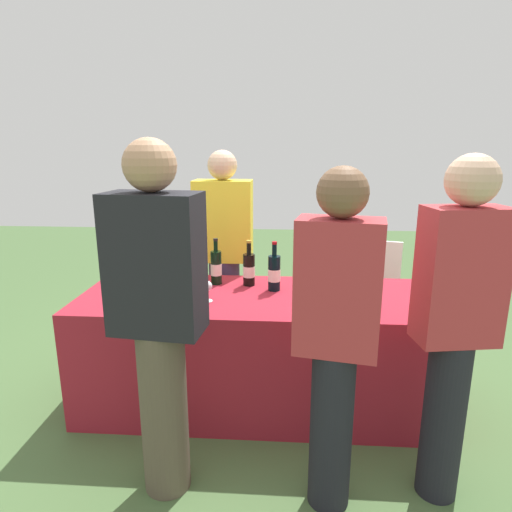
{
  "coord_description": "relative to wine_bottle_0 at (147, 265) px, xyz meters",
  "views": [
    {
      "loc": [
        0.17,
        -2.54,
        1.64
      ],
      "look_at": [
        0.0,
        0.0,
        0.98
      ],
      "focal_mm": 30.53,
      "sensor_mm": 36.0,
      "label": 1
    }
  ],
  "objects": [
    {
      "name": "ground_plane",
      "position": [
        0.74,
        -0.21,
        -0.86
      ],
      "size": [
        12.0,
        12.0,
        0.0
      ],
      "primitive_type": "plane",
      "color": "#476638"
    },
    {
      "name": "tasting_table",
      "position": [
        0.74,
        -0.21,
        -0.49
      ],
      "size": [
        2.18,
        0.81,
        0.73
      ],
      "primitive_type": "cube",
      "color": "maroon",
      "rests_on": "ground_plane"
    },
    {
      "name": "wine_bottle_0",
      "position": [
        0.0,
        0.0,
        0.0
      ],
      "size": [
        0.07,
        0.07,
        0.34
      ],
      "color": "black",
      "rests_on": "tasting_table"
    },
    {
      "name": "wine_bottle_1",
      "position": [
        0.16,
        -0.0,
        -0.01
      ],
      "size": [
        0.07,
        0.07,
        0.31
      ],
      "color": "black",
      "rests_on": "tasting_table"
    },
    {
      "name": "wine_bottle_2",
      "position": [
        0.35,
        -0.09,
        -0.0
      ],
      "size": [
        0.08,
        0.08,
        0.32
      ],
      "color": "black",
      "rests_on": "tasting_table"
    },
    {
      "name": "wine_bottle_3",
      "position": [
        0.46,
        0.0,
        -0.01
      ],
      "size": [
        0.07,
        0.07,
        0.31
      ],
      "color": "black",
      "rests_on": "tasting_table"
    },
    {
      "name": "wine_bottle_4",
      "position": [
        0.68,
        -0.01,
        -0.01
      ],
      "size": [
        0.08,
        0.08,
        0.3
      ],
      "color": "black",
      "rests_on": "tasting_table"
    },
    {
      "name": "wine_bottle_5",
      "position": [
        0.85,
        -0.1,
        -0.01
      ],
      "size": [
        0.08,
        0.08,
        0.32
      ],
      "color": "black",
      "rests_on": "tasting_table"
    },
    {
      "name": "wine_bottle_6",
      "position": [
        1.28,
        -0.03,
        -0.01
      ],
      "size": [
        0.07,
        0.07,
        0.31
      ],
      "color": "black",
      "rests_on": "tasting_table"
    },
    {
      "name": "wine_glass_0",
      "position": [
        -0.01,
        -0.39,
        -0.02
      ],
      "size": [
        0.06,
        0.06,
        0.14
      ],
      "color": "silver",
      "rests_on": "tasting_table"
    },
    {
      "name": "wine_glass_1",
      "position": [
        0.23,
        -0.29,
        -0.02
      ],
      "size": [
        0.08,
        0.08,
        0.14
      ],
      "color": "silver",
      "rests_on": "tasting_table"
    },
    {
      "name": "wine_glass_2",
      "position": [
        0.46,
        -0.34,
        -0.03
      ],
      "size": [
        0.07,
        0.07,
        0.13
      ],
      "color": "silver",
      "rests_on": "tasting_table"
    },
    {
      "name": "wine_glass_3",
      "position": [
        1.03,
        -0.27,
        -0.02
      ],
      "size": [
        0.07,
        0.07,
        0.14
      ],
      "color": "silver",
      "rests_on": "tasting_table"
    },
    {
      "name": "wine_glass_4",
      "position": [
        1.38,
        -0.41,
        -0.03
      ],
      "size": [
        0.06,
        0.06,
        0.13
      ],
      "color": "silver",
      "rests_on": "tasting_table"
    },
    {
      "name": "server_pouring",
      "position": [
        0.46,
        0.41,
        0.0
      ],
      "size": [
        0.42,
        0.23,
        1.6
      ],
      "rotation": [
        0.0,
        0.0,
        3.14
      ],
      "color": "#3F3351",
      "rests_on": "ground_plane"
    },
    {
      "name": "guest_0",
      "position": [
        0.36,
        -0.97,
        0.05
      ],
      "size": [
        0.43,
        0.27,
        1.67
      ],
      "rotation": [
        0.0,
        0.0,
        -0.12
      ],
      "color": "brown",
      "rests_on": "ground_plane"
    },
    {
      "name": "guest_1",
      "position": [
        1.14,
        -1.01,
        0.0
      ],
      "size": [
        0.38,
        0.26,
        1.56
      ],
      "rotation": [
        0.0,
        0.0,
        -0.19
      ],
      "color": "black",
      "rests_on": "ground_plane"
    },
    {
      "name": "guest_2",
      "position": [
        1.67,
        -0.92,
        0.03
      ],
      "size": [
        0.37,
        0.24,
        1.61
      ],
      "rotation": [
        0.0,
        0.0,
        0.15
      ],
      "color": "black",
      "rests_on": "ground_plane"
    },
    {
      "name": "menu_board",
      "position": [
        1.54,
        0.73,
        -0.41
      ],
      "size": [
        0.61,
        0.18,
        0.89
      ],
      "primitive_type": "cube",
      "rotation": [
        0.0,
        0.0,
        -0.25
      ],
      "color": "white",
      "rests_on": "ground_plane"
    }
  ]
}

